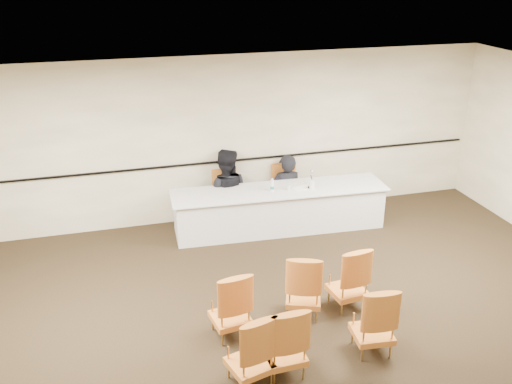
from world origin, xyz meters
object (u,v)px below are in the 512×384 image
(panel_table, at_px, (279,209))
(coffee_cup, at_px, (312,185))
(panelist_main, at_px, (286,197))
(panelist_second_chair, at_px, (226,196))
(panelist_second, at_px, (226,196))
(drinking_glass, at_px, (289,187))
(aud_chair_back_right, at_px, (373,318))
(aud_chair_back_left, at_px, (250,348))
(panelist_main_chair, at_px, (286,191))
(aud_chair_front_mid, at_px, (304,284))
(microphone, at_px, (311,180))
(aud_chair_back_mid, at_px, (284,339))
(water_bottle, at_px, (272,185))
(aud_chair_front_left, at_px, (230,303))
(aud_chair_front_right, at_px, (348,277))

(panel_table, distance_m, coffee_cup, 0.72)
(panelist_main, height_order, panelist_second_chair, panelist_main)
(panelist_second, xyz_separation_m, drinking_glass, (0.98, -0.68, 0.34))
(drinking_glass, bearing_deg, aud_chair_back_right, -91.48)
(drinking_glass, bearing_deg, aud_chair_back_left, -114.89)
(panelist_main_chair, distance_m, aud_chair_front_mid, 3.25)
(microphone, distance_m, aud_chair_back_mid, 3.96)
(aud_chair_back_mid, bearing_deg, panel_table, 70.99)
(panelist_main_chair, relative_size, water_bottle, 4.06)
(panelist_second_chair, relative_size, drinking_glass, 9.50)
(aud_chair_back_mid, relative_size, aud_chair_back_right, 1.00)
(aud_chair_front_mid, bearing_deg, aud_chair_back_mid, -99.58)
(panelist_main_chair, height_order, water_bottle, water_bottle)
(coffee_cup, distance_m, aud_chair_front_left, 3.39)
(water_bottle, xyz_separation_m, coffee_cup, (0.70, -0.10, -0.04))
(panelist_main, height_order, water_bottle, panelist_main)
(panelist_main, relative_size, water_bottle, 7.13)
(aud_chair_front_left, height_order, aud_chair_back_mid, same)
(panelist_second, bearing_deg, aud_chair_back_mid, 103.00)
(panelist_main_chair, relative_size, coffee_cup, 6.58)
(panelist_second, bearing_deg, panel_table, 160.73)
(aud_chair_front_left, bearing_deg, coffee_cup, 43.48)
(panelist_second, bearing_deg, water_bottle, 153.59)
(panelist_second_chair, relative_size, microphone, 3.31)
(aud_chair_front_left, bearing_deg, panelist_second, 70.03)
(water_bottle, distance_m, drinking_glass, 0.30)
(panel_table, height_order, panelist_second, panelist_second)
(panelist_main, xyz_separation_m, aud_chair_back_left, (-1.85, -4.26, 0.12))
(coffee_cup, bearing_deg, panelist_main_chair, 109.59)
(water_bottle, bearing_deg, aud_chair_back_right, -86.74)
(drinking_glass, bearing_deg, aud_chair_back_mid, -109.41)
(panelist_main, distance_m, panelist_main_chair, 0.12)
(panelist_second_chair, distance_m, aud_chair_back_left, 4.37)
(drinking_glass, bearing_deg, panel_table, 153.97)
(panelist_second_chair, bearing_deg, water_bottle, -40.16)
(aud_chair_front_mid, distance_m, aud_chair_back_mid, 1.22)
(panelist_main_chair, relative_size, panelist_second, 0.52)
(aud_chair_back_left, bearing_deg, water_bottle, 54.39)
(water_bottle, bearing_deg, aud_chair_front_left, -117.12)
(drinking_glass, xyz_separation_m, coffee_cup, (0.41, -0.07, 0.02))
(panelist_main_chair, bearing_deg, panelist_second, 180.00)
(aud_chair_back_mid, distance_m, aud_chair_back_right, 1.18)
(panel_table, distance_m, panelist_main, 0.63)
(panelist_second_chair, bearing_deg, panelist_second, 0.00)
(drinking_glass, height_order, aud_chair_front_left, aud_chair_front_left)
(panel_table, height_order, aud_chair_back_mid, aud_chair_back_mid)
(panelist_second_chair, relative_size, aud_chair_back_right, 1.00)
(panelist_main, height_order, aud_chair_front_right, panelist_main)
(aud_chair_front_right, bearing_deg, coffee_cup, 74.34)
(aud_chair_back_mid, bearing_deg, water_bottle, 73.00)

